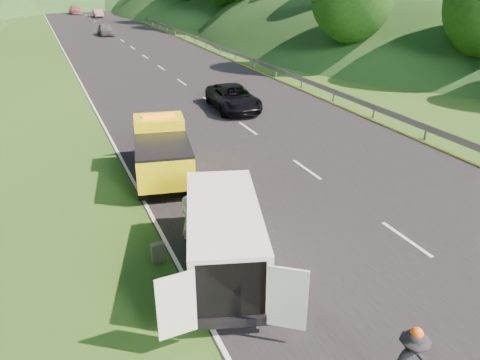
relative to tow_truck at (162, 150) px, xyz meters
name	(u,v)px	position (x,y,z in m)	size (l,w,h in m)	color
ground	(290,229)	(2.67, -5.68, -1.14)	(320.00, 320.00, 0.00)	#38661E
road_surface	(133,48)	(5.67, 34.32, -1.13)	(14.00, 200.00, 0.02)	black
guardrail	(168,32)	(12.97, 46.82, -1.14)	(0.06, 140.00, 1.52)	gray
tree_line_right	(234,22)	(25.67, 54.32, -1.14)	(14.00, 140.00, 14.00)	#255519
tow_truck	(162,150)	(0.00, 0.00, 0.00)	(2.96, 5.68, 2.32)	black
white_van	(224,234)	(-0.12, -6.98, 0.03)	(4.12, 6.28, 2.07)	black
woman	(191,249)	(-0.63, -5.54, -1.14)	(0.64, 0.47, 1.75)	silver
child	(224,257)	(0.13, -6.34, -1.14)	(0.51, 0.40, 1.05)	#C6CD6D
suitcase	(158,253)	(-1.68, -5.83, -0.83)	(0.38, 0.21, 0.60)	brown
passing_suv	(233,110)	(6.36, 8.00, -1.14)	(2.34, 5.08, 1.41)	black
dist_car_a	(106,36)	(4.68, 45.93, -1.14)	(1.70, 4.22, 1.44)	#49484D
dist_car_b	(98,17)	(7.18, 71.23, -1.14)	(1.44, 4.12, 1.36)	#774F61
dist_car_c	(76,14)	(4.28, 79.96, -1.14)	(2.01, 4.95, 1.44)	#994E4C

